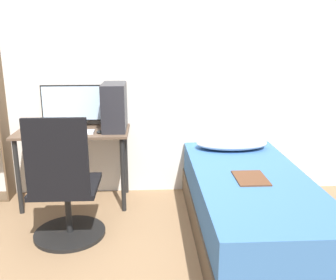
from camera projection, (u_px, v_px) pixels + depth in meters
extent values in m
plane|color=#846647|center=(118.00, 260.00, 2.76)|extent=(14.00, 14.00, 0.00)
cube|color=silver|center=(123.00, 73.00, 3.71)|extent=(8.00, 0.05, 2.50)
cube|color=brown|center=(73.00, 132.00, 3.55)|extent=(1.06, 0.53, 0.02)
cylinder|color=black|center=(18.00, 177.00, 3.41)|extent=(0.04, 0.04, 0.71)
cylinder|color=black|center=(123.00, 175.00, 3.46)|extent=(0.04, 0.04, 0.71)
cylinder|color=black|center=(32.00, 162.00, 3.83)|extent=(0.04, 0.04, 0.71)
cylinder|color=black|center=(126.00, 160.00, 3.88)|extent=(0.04, 0.04, 0.71)
cube|color=brown|center=(3.00, 119.00, 3.63)|extent=(0.02, 0.23, 1.65)
cylinder|color=black|center=(70.00, 233.00, 3.12)|extent=(0.58, 0.58, 0.03)
cylinder|color=black|center=(68.00, 210.00, 3.07)|extent=(0.05, 0.05, 0.39)
cube|color=black|center=(66.00, 186.00, 3.01)|extent=(0.51, 0.51, 0.04)
cube|color=black|center=(56.00, 158.00, 2.70)|extent=(0.46, 0.04, 0.59)
cube|color=#4C3D2D|center=(249.00, 222.00, 3.08)|extent=(0.91, 2.01, 0.24)
cube|color=#38669E|center=(251.00, 193.00, 3.01)|extent=(0.89, 1.97, 0.29)
ellipsoid|color=#B2B7C6|center=(232.00, 143.00, 3.67)|extent=(0.69, 0.36, 0.11)
cube|color=#56331E|center=(251.00, 178.00, 2.90)|extent=(0.24, 0.32, 0.01)
cylinder|color=black|center=(73.00, 126.00, 3.69)|extent=(0.20, 0.20, 0.01)
cylinder|color=black|center=(73.00, 123.00, 3.68)|extent=(0.04, 0.04, 0.06)
cube|color=black|center=(72.00, 103.00, 3.63)|extent=(0.58, 0.01, 0.35)
cube|color=#B2D1EF|center=(72.00, 103.00, 3.63)|extent=(0.56, 0.01, 0.33)
cube|color=silver|center=(71.00, 132.00, 3.44)|extent=(0.42, 0.13, 0.02)
cube|color=#232328|center=(114.00, 107.00, 3.54)|extent=(0.22, 0.43, 0.44)
ellipsoid|color=black|center=(99.00, 132.00, 3.45)|extent=(0.06, 0.09, 0.02)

